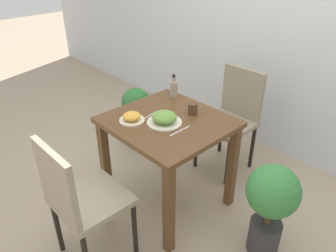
{
  "coord_description": "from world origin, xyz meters",
  "views": [
    {
      "loc": [
        1.47,
        -1.4,
        1.86
      ],
      "look_at": [
        0.0,
        0.0,
        0.7
      ],
      "focal_mm": 35.0,
      "sensor_mm": 36.0,
      "label": 1
    }
  ],
  "objects": [
    {
      "name": "dining_table",
      "position": [
        0.0,
        0.0,
        0.61
      ],
      "size": [
        0.82,
        0.76,
        0.75
      ],
      "color": "brown",
      "rests_on": "ground_plane"
    },
    {
      "name": "food_plate",
      "position": [
        0.02,
        -0.05,
        0.79
      ],
      "size": [
        0.24,
        0.24,
        0.09
      ],
      "color": "beige",
      "rests_on": "dining_table"
    },
    {
      "name": "sauce_bottle",
      "position": [
        -0.26,
        0.31,
        0.82
      ],
      "size": [
        0.06,
        0.06,
        0.19
      ],
      "color": "gray",
      "rests_on": "dining_table"
    },
    {
      "name": "wall_back",
      "position": [
        0.0,
        1.32,
        1.3
      ],
      "size": [
        8.0,
        0.05,
        2.6
      ],
      "color": "silver",
      "rests_on": "ground_plane"
    },
    {
      "name": "side_plate",
      "position": [
        -0.16,
        -0.2,
        0.78
      ],
      "size": [
        0.18,
        0.18,
        0.07
      ],
      "color": "beige",
      "rests_on": "dining_table"
    },
    {
      "name": "fork_utensil",
      "position": [
        -0.14,
        -0.05,
        0.75
      ],
      "size": [
        0.03,
        0.18,
        0.0
      ],
      "rotation": [
        0.0,
        0.0,
        1.7
      ],
      "color": "silver",
      "rests_on": "dining_table"
    },
    {
      "name": "chair_far",
      "position": [
        0.02,
        0.77,
        0.52
      ],
      "size": [
        0.42,
        0.42,
        0.92
      ],
      "color": "gray",
      "rests_on": "ground_plane"
    },
    {
      "name": "drink_cup",
      "position": [
        0.06,
        0.2,
        0.79
      ],
      "size": [
        0.07,
        0.07,
        0.08
      ],
      "color": "#4C331E",
      "rests_on": "dining_table"
    },
    {
      "name": "spoon_utensil",
      "position": [
        0.17,
        -0.05,
        0.75
      ],
      "size": [
        0.01,
        0.19,
        0.0
      ],
      "rotation": [
        0.0,
        0.0,
        1.58
      ],
      "color": "silver",
      "rests_on": "dining_table"
    },
    {
      "name": "potted_plant_left",
      "position": [
        -0.83,
        0.36,
        0.37
      ],
      "size": [
        0.28,
        0.28,
        0.62
      ],
      "color": "#333333",
      "rests_on": "ground_plane"
    },
    {
      "name": "chair_near",
      "position": [
        0.04,
        -0.77,
        0.52
      ],
      "size": [
        0.42,
        0.42,
        0.92
      ],
      "rotation": [
        0.0,
        0.0,
        3.14
      ],
      "color": "gray",
      "rests_on": "ground_plane"
    },
    {
      "name": "ground_plane",
      "position": [
        0.0,
        0.0,
        0.0
      ],
      "size": [
        16.0,
        16.0,
        0.0
      ],
      "primitive_type": "plane",
      "color": "tan"
    },
    {
      "name": "potted_plant_right",
      "position": [
        0.8,
        0.13,
        0.43
      ],
      "size": [
        0.34,
        0.34,
        0.68
      ],
      "color": "#333333",
      "rests_on": "ground_plane"
    }
  ]
}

